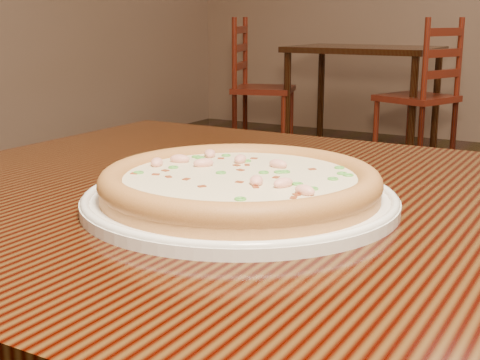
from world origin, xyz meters
The scene contains 6 objects.
hero_table centered at (-0.27, -0.21, 0.65)m, with size 1.20×0.80×0.75m.
plate centered at (-0.39, -0.26, 0.76)m, with size 0.35×0.35×0.02m.
pizza centered at (-0.39, -0.26, 0.78)m, with size 0.31×0.31×0.03m.
bg_table_left centered at (-1.67, 3.70, 0.65)m, with size 1.00×0.70×0.75m.
chair_a centered at (-2.42, 3.48, 0.44)m, with size 0.53×0.53×0.95m.
chair_b centered at (-1.19, 3.50, 0.44)m, with size 0.54×0.54×0.95m.
Camera 1 is at (-0.03, -0.87, 0.95)m, focal length 50.00 mm.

